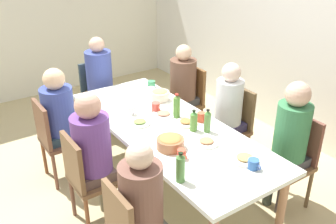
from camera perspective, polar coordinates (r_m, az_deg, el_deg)
The scene contains 35 objects.
ground_plane at distance 3.97m, azimuth -0.00°, elevation -11.52°, with size 7.65×7.65×0.00m, color tan.
wall_back at distance 4.71m, azimuth 20.80°, elevation 10.62°, with size 6.61×0.12×2.60m, color white.
wall_left at distance 6.21m, azimuth -17.71°, elevation 14.52°, with size 0.12×4.10×2.60m, color silver.
dining_table at distance 3.60m, azimuth -0.00°, elevation -3.10°, with size 2.43×0.94×0.73m.
chair_0 at distance 3.36m, azimuth -12.27°, elevation -9.36°, with size 0.40×0.40×0.90m.
person_0 at distance 3.25m, azimuth -11.25°, elevation -5.30°, with size 0.32×0.32×1.26m.
chair_1 at distance 4.16m, azimuth 9.75°, elevation -1.69°, with size 0.40×0.40×0.90m.
person_1 at distance 4.01m, azimuth 9.02°, elevation 0.60°, with size 0.30×0.30×1.21m.
chair_2 at distance 4.71m, azimuth 3.03°, elevation 2.10°, with size 0.40×0.40×0.90m.
person_2 at distance 4.57m, azimuth 2.19°, elevation 4.28°, with size 0.32×0.32×1.21m.
chair_3 at distance 3.71m, azimuth 18.34°, elevation -6.46°, with size 0.40×0.40×0.90m.
person_3 at distance 3.52m, azimuth 18.00°, elevation -3.46°, with size 0.30×0.30×1.28m.
person_4 at distance 2.67m, azimuth -3.83°, elevation -13.66°, with size 0.30×0.30×1.21m.
chair_5 at distance 4.94m, azimuth -10.48°, elevation 2.86°, with size 0.40×0.40×0.90m.
person_5 at distance 4.77m, azimuth -10.27°, elevation 5.17°, with size 0.32×0.32×1.26m.
chair_6 at distance 4.02m, azimuth -16.82°, elevation -3.59°, with size 0.40×0.40×0.90m.
person_6 at distance 3.93m, azimuth -16.02°, elevation -0.34°, with size 0.32×0.32×1.23m.
plate_0 at distance 3.31m, azimuth 5.84°, elevation -4.52°, with size 0.22×0.22×0.04m.
plate_1 at distance 3.13m, azimuth 11.53°, elevation -6.90°, with size 0.24×0.24×0.04m.
plate_2 at distance 3.62m, azimuth -4.30°, elevation -1.61°, with size 0.21×0.21×0.04m.
plate_3 at distance 3.77m, azimuth -0.68°, elevation -0.34°, with size 0.24×0.24×0.04m.
plate_4 at distance 3.62m, azimuth 2.78°, elevation -1.57°, with size 0.22×0.22×0.04m.
bowl_0 at distance 4.09m, azimuth -1.26°, elevation 2.61°, with size 0.21×0.21×0.12m.
bowl_1 at distance 3.20m, azimuth 0.35°, elevation -4.61°, with size 0.23×0.23×0.11m.
cup_0 at distance 3.80m, azimuth -5.53°, elevation 0.22°, with size 0.12×0.08×0.08m.
cup_1 at distance 3.03m, azimuth 12.81°, elevation -7.69°, with size 0.12×0.09×0.08m.
cup_2 at distance 4.27m, azimuth -2.56°, elevation 3.28°, with size 0.12×0.09×0.07m.
cup_3 at distance 3.84m, azimuth -1.86°, elevation 0.74°, with size 0.12×0.08×0.09m.
cup_4 at distance 4.43m, azimuth -2.51°, elevation 4.20°, with size 0.13×0.09×0.08m.
cup_5 at distance 3.65m, azimuth 5.04°, elevation -0.77°, with size 0.12×0.08×0.09m.
cup_6 at distance 3.08m, azimuth 2.09°, elevation -6.37°, with size 0.11×0.07×0.08m.
bottle_0 at distance 2.78m, azimuth 1.89°, elevation -8.42°, with size 0.07×0.07×0.25m.
bottle_1 at distance 3.45m, azimuth 5.99°, elevation -1.40°, with size 0.06×0.06×0.23m.
bottle_2 at distance 3.69m, azimuth 1.31°, elevation 0.88°, with size 0.07×0.07×0.25m.
bottle_3 at distance 3.46m, azimuth 3.90°, elevation -1.35°, with size 0.07×0.07×0.21m.
Camera 1 is at (2.60, -1.77, 2.43)m, focal length 40.34 mm.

